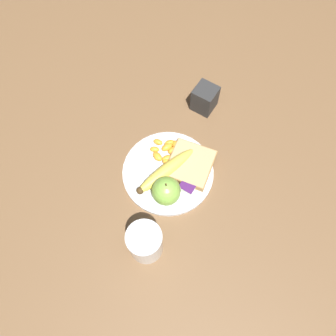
{
  "coord_description": "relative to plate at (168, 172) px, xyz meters",
  "views": [
    {
      "loc": [
        -0.31,
        -0.2,
        0.82
      ],
      "look_at": [
        0.0,
        0.0,
        0.03
      ],
      "focal_mm": 35.0,
      "sensor_mm": 36.0,
      "label": 1
    }
  ],
  "objects": [
    {
      "name": "jam_packet",
      "position": [
        -0.01,
        -0.07,
        0.01
      ],
      "size": [
        0.05,
        0.04,
        0.02
      ],
      "color": "white",
      "rests_on": "plate"
    },
    {
      "name": "orange_segment_7",
      "position": [
        0.07,
        0.0,
        0.01
      ],
      "size": [
        0.03,
        0.02,
        0.02
      ],
      "color": "#F9A32D",
      "rests_on": "plate"
    },
    {
      "name": "juice_glass",
      "position": [
        -0.2,
        -0.06,
        0.04
      ],
      "size": [
        0.08,
        0.08,
        0.11
      ],
      "color": "silver",
      "rests_on": "ground_plane"
    },
    {
      "name": "bread_slice",
      "position": [
        0.05,
        -0.04,
        0.02
      ],
      "size": [
        0.14,
        0.14,
        0.02
      ],
      "color": "olive",
      "rests_on": "plate"
    },
    {
      "name": "orange_segment_0",
      "position": [
        0.02,
        0.05,
        0.01
      ],
      "size": [
        0.03,
        0.04,
        0.02
      ],
      "color": "#F9A32D",
      "rests_on": "plate"
    },
    {
      "name": "orange_segment_4",
      "position": [
        0.02,
        0.01,
        0.01
      ],
      "size": [
        0.02,
        0.03,
        0.02
      ],
      "color": "#F9A32D",
      "rests_on": "plate"
    },
    {
      "name": "fork",
      "position": [
        -0.0,
        0.0,
        0.01
      ],
      "size": [
        0.13,
        0.16,
        0.0
      ],
      "rotation": [
        0.0,
        0.0,
        11.65
      ],
      "color": "#B2B2B7",
      "rests_on": "plate"
    },
    {
      "name": "banana",
      "position": [
        -0.01,
        0.0,
        0.02
      ],
      "size": [
        0.19,
        0.09,
        0.04
      ],
      "color": "#E0CC4C",
      "rests_on": "plate"
    },
    {
      "name": "apple",
      "position": [
        -0.06,
        -0.03,
        0.04
      ],
      "size": [
        0.07,
        0.07,
        0.08
      ],
      "color": "#84BC47",
      "rests_on": "plate"
    },
    {
      "name": "orange_segment_5",
      "position": [
        0.06,
        0.07,
        0.01
      ],
      "size": [
        0.02,
        0.03,
        0.02
      ],
      "color": "#F9A32D",
      "rests_on": "plate"
    },
    {
      "name": "condiment_caddy",
      "position": [
        0.24,
        0.03,
        0.03
      ],
      "size": [
        0.06,
        0.06,
        0.08
      ],
      "color": "#2D2D2D",
      "rests_on": "ground_plane"
    },
    {
      "name": "orange_segment_2",
      "position": [
        0.06,
        0.02,
        0.01
      ],
      "size": [
        0.04,
        0.03,
        0.02
      ],
      "color": "#F9A32D",
      "rests_on": "plate"
    },
    {
      "name": "orange_segment_9",
      "position": [
        0.07,
        0.02,
        0.01
      ],
      "size": [
        0.04,
        0.04,
        0.02
      ],
      "color": "#F9A32D",
      "rests_on": "plate"
    },
    {
      "name": "orange_segment_8",
      "position": [
        0.03,
        0.06,
        0.01
      ],
      "size": [
        0.03,
        0.03,
        0.01
      ],
      "color": "#F9A32D",
      "rests_on": "plate"
    },
    {
      "name": "orange_segment_3",
      "position": [
        0.07,
        0.04,
        0.01
      ],
      "size": [
        0.03,
        0.03,
        0.02
      ],
      "color": "#F9A32D",
      "rests_on": "plate"
    },
    {
      "name": "orange_segment_1",
      "position": [
        0.06,
        0.04,
        0.01
      ],
      "size": [
        0.04,
        0.03,
        0.02
      ],
      "color": "#F9A32D",
      "rests_on": "plate"
    },
    {
      "name": "orange_segment_6",
      "position": [
        0.03,
        0.02,
        0.01
      ],
      "size": [
        0.03,
        0.03,
        0.02
      ],
      "color": "#F9A32D",
      "rests_on": "plate"
    },
    {
      "name": "plate",
      "position": [
        0.0,
        0.0,
        0.0
      ],
      "size": [
        0.25,
        0.25,
        0.01
      ],
      "color": "silver",
      "rests_on": "ground_plane"
    },
    {
      "name": "ground_plane",
      "position": [
        0.0,
        0.0,
        -0.01
      ],
      "size": [
        3.0,
        3.0,
        0.0
      ],
      "primitive_type": "plane",
      "color": "brown"
    }
  ]
}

